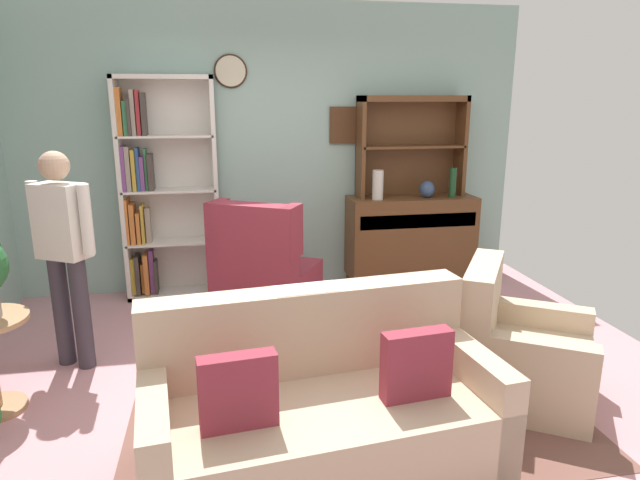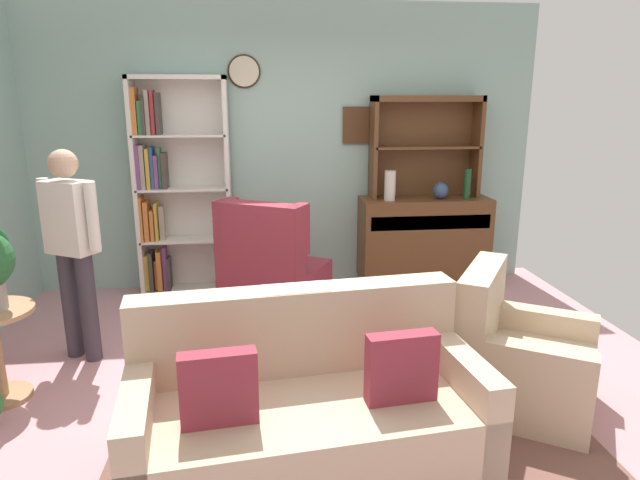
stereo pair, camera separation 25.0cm
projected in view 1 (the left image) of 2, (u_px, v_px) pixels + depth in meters
The scene contains 15 objects.
ground_plane at pixel (311, 381), 3.84m from camera, with size 5.40×4.60×0.02m, color #C68C93.
wall_back at pixel (275, 149), 5.51m from camera, with size 5.00×0.09×2.80m.
area_rug at pixel (349, 399), 3.59m from camera, with size 2.74×1.97×0.01m, color brown.
bookshelf at pixel (160, 190), 5.23m from camera, with size 0.90×0.30×2.10m.
sideboard at pixel (410, 236), 5.72m from camera, with size 1.30×0.45×0.92m.
sideboard_hutch at pixel (411, 132), 5.56m from camera, with size 1.10×0.26×1.00m.
vase_tall at pixel (378, 185), 5.44m from camera, with size 0.11×0.11×0.29m, color beige.
vase_round at pixel (427, 189), 5.56m from camera, with size 0.15×0.15×0.17m, color #33476B.
bottle_wine at pixel (453, 183), 5.56m from camera, with size 0.07×0.07×0.30m, color #194223.
couch_floral at pixel (321, 411), 2.89m from camera, with size 1.88×1.05×0.90m.
armchair_floral at pixel (519, 356), 3.56m from camera, with size 1.06×1.05×0.88m.
wingback_chair at pixel (263, 273), 4.91m from camera, with size 1.07×1.08×1.05m.
person_reading at pixel (64, 245), 3.84m from camera, with size 0.49×0.34×1.56m.
coffee_table at pixel (298, 338), 3.68m from camera, with size 0.80×0.50×0.42m.
book_stack at pixel (310, 325), 3.59m from camera, with size 0.20×0.16×0.10m.
Camera 1 is at (-0.57, -3.43, 1.91)m, focal length 31.02 mm.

